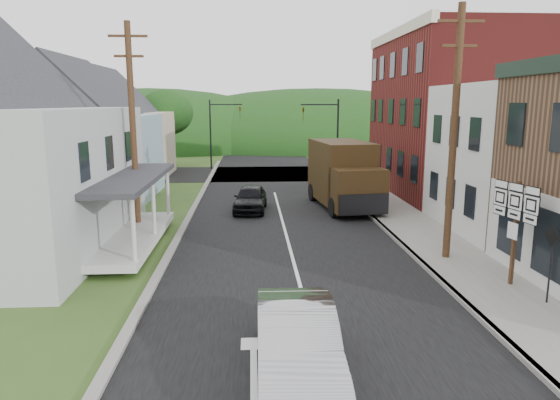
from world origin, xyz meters
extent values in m
plane|color=#2D4719|center=(0.00, 0.00, 0.00)|extent=(120.00, 120.00, 0.00)
cube|color=black|center=(0.00, 10.00, 0.00)|extent=(9.00, 90.00, 0.02)
cube|color=black|center=(0.00, 27.00, 0.00)|extent=(60.00, 9.00, 0.02)
cube|color=slate|center=(5.90, 8.00, 0.07)|extent=(2.80, 55.00, 0.15)
cube|color=slate|center=(4.55, 8.00, 0.07)|extent=(0.20, 55.00, 0.15)
cube|color=slate|center=(-4.65, 8.00, 0.06)|extent=(0.30, 55.00, 0.12)
cube|color=silver|center=(11.30, 7.50, 3.25)|extent=(8.00, 7.00, 6.50)
cube|color=maroon|center=(11.30, 17.00, 5.00)|extent=(8.00, 12.00, 10.00)
cube|color=#82A2B2|center=(-11.00, 17.00, 2.50)|extent=(7.00, 8.00, 5.00)
cube|color=#BDAA93|center=(-11.50, 26.00, 2.50)|extent=(7.00, 8.00, 5.00)
cylinder|color=#472D19|center=(5.60, 3.50, 4.50)|extent=(0.26, 0.26, 9.00)
cube|color=#472D19|center=(5.60, 3.50, 8.40)|extent=(1.60, 0.10, 0.10)
cube|color=#472D19|center=(5.60, 3.50, 7.60)|extent=(1.20, 0.10, 0.10)
cylinder|color=#472D19|center=(-6.50, 8.00, 4.50)|extent=(0.26, 0.26, 9.00)
cube|color=#472D19|center=(-6.50, 8.00, 8.40)|extent=(1.60, 0.10, 0.10)
cube|color=#472D19|center=(-6.50, 8.00, 7.60)|extent=(1.20, 0.10, 0.10)
cylinder|color=black|center=(5.00, 23.50, 3.00)|extent=(0.14, 0.14, 6.00)
cylinder|color=black|center=(3.60, 23.50, 5.60)|extent=(2.80, 0.10, 0.10)
imported|color=olive|center=(2.40, 23.50, 4.90)|extent=(0.16, 0.20, 1.00)
cylinder|color=black|center=(-5.00, 30.50, 3.00)|extent=(0.14, 0.14, 6.00)
cylinder|color=black|center=(-3.60, 30.50, 5.60)|extent=(2.80, 0.10, 0.10)
imported|color=olive|center=(-2.40, 30.50, 4.90)|extent=(0.16, 0.20, 1.00)
cylinder|color=#382616|center=(-9.00, 32.00, 1.96)|extent=(0.36, 0.36, 3.92)
ellipsoid|color=black|center=(-9.00, 32.00, 4.90)|extent=(4.80, 4.80, 4.08)
ellipsoid|color=black|center=(0.00, 55.00, 0.00)|extent=(90.00, 30.00, 16.00)
imported|color=#A2A1A6|center=(-0.60, -4.13, 0.77)|extent=(1.68, 4.70, 1.54)
imported|color=black|center=(-1.55, 12.53, 0.69)|extent=(1.98, 4.16, 1.37)
cube|color=#31200D|center=(3.51, 13.66, 1.99)|extent=(3.16, 5.26, 3.29)
cube|color=#31200D|center=(3.84, 10.73, 1.42)|extent=(2.80, 2.10, 2.16)
cube|color=black|center=(3.82, 10.95, 2.33)|extent=(2.52, 1.62, 0.06)
cube|color=black|center=(3.95, 9.77, 0.85)|extent=(2.50, 0.45, 1.02)
cylinder|color=black|center=(2.64, 10.70, 0.51)|extent=(0.43, 1.05, 1.02)
cylinder|color=black|center=(5.01, 10.97, 0.51)|extent=(0.43, 1.05, 1.02)
cylinder|color=black|center=(2.13, 15.22, 0.51)|extent=(0.43, 1.05, 1.02)
cylinder|color=black|center=(4.50, 15.48, 0.51)|extent=(0.43, 1.05, 1.02)
cube|color=#472D19|center=(6.53, 0.63, 1.77)|extent=(0.12, 0.12, 3.24)
cube|color=black|center=(6.47, 0.62, 2.79)|extent=(0.44, 1.81, 0.07)
cube|color=white|center=(6.58, -0.02, 3.20)|extent=(0.13, 0.50, 0.20)
cube|color=white|center=(6.58, -0.02, 2.79)|extent=(0.14, 0.55, 0.51)
cube|color=white|center=(6.58, -0.02, 2.37)|extent=(0.13, 0.50, 0.26)
cube|color=white|center=(6.44, 0.61, 3.20)|extent=(0.13, 0.50, 0.20)
cube|color=white|center=(6.44, 0.61, 2.79)|extent=(0.14, 0.55, 0.51)
cube|color=white|center=(6.44, 0.61, 2.37)|extent=(0.13, 0.50, 0.26)
cube|color=white|center=(6.30, 1.25, 3.20)|extent=(0.13, 0.50, 0.20)
cube|color=white|center=(6.30, 1.25, 2.79)|extent=(0.14, 0.55, 0.51)
cube|color=white|center=(6.30, 1.25, 2.37)|extent=(0.13, 0.50, 0.26)
cube|color=white|center=(6.44, 0.61, 1.86)|extent=(0.11, 0.41, 0.51)
cylinder|color=black|center=(6.80, -0.86, 1.21)|extent=(0.06, 0.06, 2.12)
cube|color=black|center=(6.74, -0.86, 2.09)|extent=(0.11, 0.62, 0.62)
cube|color=yellow|center=(6.76, -0.86, 2.09)|extent=(0.11, 0.56, 0.56)
camera|label=1|loc=(-1.52, -13.68, 5.68)|focal=32.00mm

